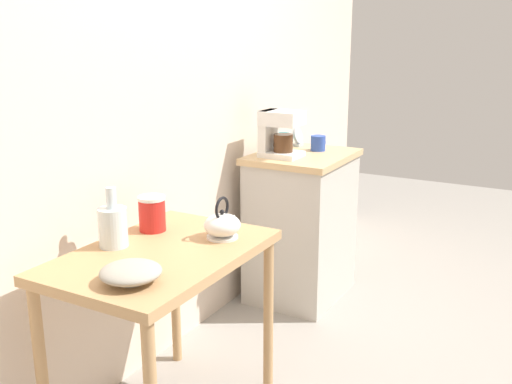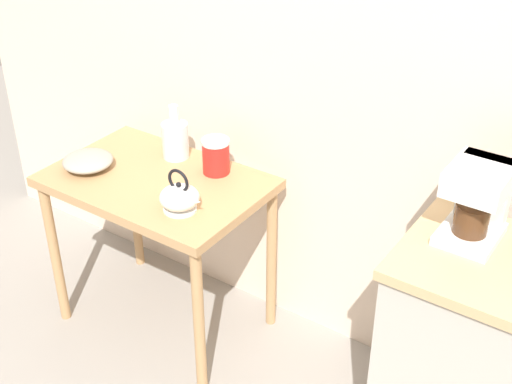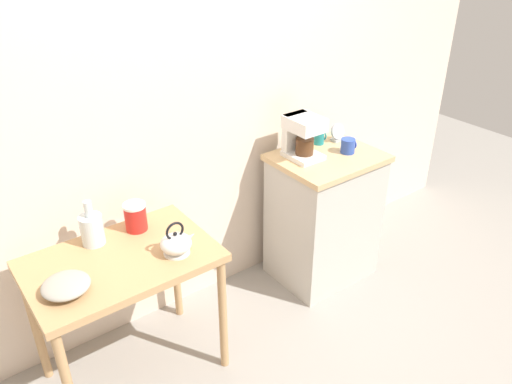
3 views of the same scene
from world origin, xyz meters
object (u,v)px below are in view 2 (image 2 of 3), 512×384
object	(u,v)px
teakettle	(180,197)
glass_carafe_vase	(175,139)
canister_enamel	(216,156)
coffee_maker	(478,198)
bowl_stoneware	(88,161)

from	to	relation	value
teakettle	glass_carafe_vase	bearing A→B (deg)	132.04
teakettle	glass_carafe_vase	world-z (taller)	glass_carafe_vase
teakettle	canister_enamel	world-z (taller)	teakettle
coffee_maker	canister_enamel	bearing A→B (deg)	177.50
bowl_stoneware	canister_enamel	world-z (taller)	canister_enamel
bowl_stoneware	glass_carafe_vase	world-z (taller)	glass_carafe_vase
bowl_stoneware	coffee_maker	size ratio (longest dim) A/B	0.80
glass_carafe_vase	canister_enamel	size ratio (longest dim) A/B	1.59
canister_enamel	bowl_stoneware	bearing A→B (deg)	-148.95
glass_carafe_vase	canister_enamel	world-z (taller)	glass_carafe_vase
bowl_stoneware	glass_carafe_vase	bearing A→B (deg)	50.85
canister_enamel	coffee_maker	size ratio (longest dim) A/B	0.57
canister_enamel	coffee_maker	world-z (taller)	coffee_maker
teakettle	glass_carafe_vase	distance (m)	0.43
bowl_stoneware	glass_carafe_vase	xyz separation A→B (m)	(0.23, 0.29, 0.05)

